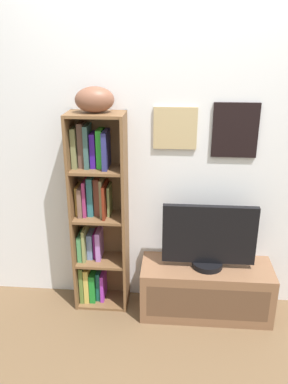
# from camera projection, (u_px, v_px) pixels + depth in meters

# --- Properties ---
(back_wall) EXTENTS (4.80, 0.08, 2.58)m
(back_wall) POSITION_uv_depth(u_px,v_px,m) (177.00, 137.00, 2.73)
(back_wall) COLOR silver
(back_wall) RESTS_ON ground
(bookshelf) EXTENTS (0.39, 0.25, 1.48)m
(bookshelf) POSITION_uv_depth(u_px,v_px,m) (96.00, 214.00, 2.86)
(bookshelf) COLOR brown
(bookshelf) RESTS_ON ground
(football) EXTENTS (0.28, 0.21, 0.17)m
(football) POSITION_uv_depth(u_px,v_px,m) (95.00, 100.00, 2.53)
(football) COLOR brown
(football) RESTS_ON bookshelf
(tv_stand) EXTENTS (0.95, 0.37, 0.39)m
(tv_stand) POSITION_uv_depth(u_px,v_px,m) (206.00, 289.00, 2.92)
(tv_stand) COLOR brown
(tv_stand) RESTS_ON ground
(television) EXTENTS (0.66, 0.22, 0.48)m
(television) POSITION_uv_depth(u_px,v_px,m) (209.00, 238.00, 2.76)
(television) COLOR black
(television) RESTS_ON tv_stand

